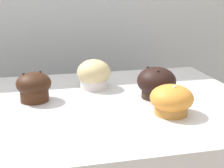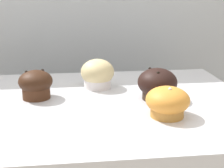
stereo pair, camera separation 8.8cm
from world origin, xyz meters
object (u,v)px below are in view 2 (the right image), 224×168
muffin_front_left (157,84)px  muffin_back_right (97,74)px  muffin_back_left (36,84)px  muffin_front_center (168,102)px

muffin_front_left → muffin_back_right: bearing=141.9°
muffin_back_left → muffin_back_right: muffin_back_right is taller
muffin_front_center → muffin_front_left: size_ratio=0.97×
muffin_front_center → muffin_front_left: bearing=86.9°
muffin_back_left → muffin_back_right: 0.20m
muffin_back_right → muffin_back_left: bearing=-155.8°
muffin_back_left → muffin_front_center: bearing=-27.5°
muffin_front_center → muffin_back_left: size_ratio=1.12×
muffin_back_right → muffin_front_left: size_ratio=0.94×
muffin_back_left → muffin_front_left: 0.35m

